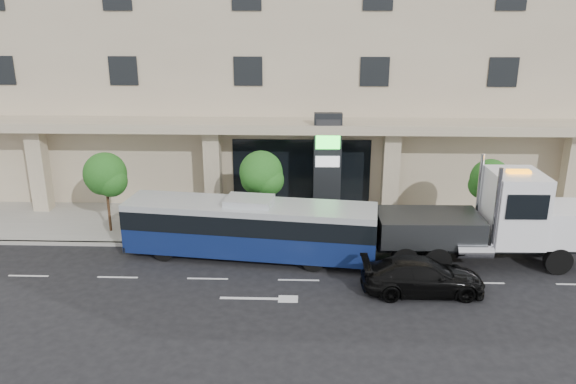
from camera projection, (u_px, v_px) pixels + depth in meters
The scene contains 11 objects.
ground at pixel (299, 265), 25.92m from camera, with size 120.00×120.00×0.00m, color black.
sidewalk at pixel (300, 224), 30.65m from camera, with size 120.00×6.00×0.15m, color gray.
curb at pixel (300, 246), 27.80m from camera, with size 120.00×0.30×0.15m, color gray.
convention_center at pixel (303, 30), 37.49m from camera, with size 60.00×17.60×20.00m.
tree_left at pixel (106, 177), 28.69m from camera, with size 2.27×2.20×4.22m.
tree_mid at pixel (262, 175), 28.39m from camera, with size 2.28×2.20×4.38m.
tree_right at pixel (490, 182), 28.09m from camera, with size 2.10×2.00×4.04m.
city_bus at pixel (250, 227), 26.33m from camera, with size 12.00×3.93×2.99m.
tow_truck at pixel (491, 222), 25.65m from camera, with size 10.76×2.84×4.90m.
black_sedan at pixel (423, 276), 23.25m from camera, with size 2.06×5.08×1.47m, color black.
signage_pylon at pixel (327, 166), 30.37m from camera, with size 1.49×0.59×5.93m.
Camera 1 is at (0.29, -23.60, 11.25)m, focal length 35.00 mm.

